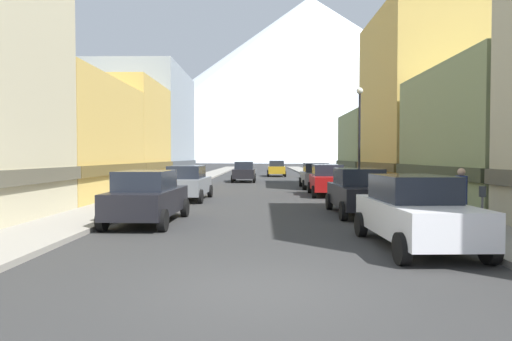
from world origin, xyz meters
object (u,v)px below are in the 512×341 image
(car_right_0, at_px, (415,211))
(car_right_2, at_px, (328,180))
(car_right_3, at_px, (315,175))
(car_driving_0, at_px, (276,168))
(parking_meter_near, at_px, (482,204))
(car_driving_1, at_px, (244,172))
(pedestrian_0, at_px, (461,198))
(car_right_1, at_px, (359,191))
(streetlamp_right, at_px, (359,125))
(car_left_1, at_px, (187,183))
(car_left_0, at_px, (147,197))

(car_right_0, distance_m, car_right_2, 14.69)
(car_right_3, distance_m, car_driving_0, 18.80)
(car_driving_0, xyz_separation_m, parking_meter_near, (4.15, -38.65, 0.11))
(car_right_2, distance_m, car_driving_1, 14.78)
(parking_meter_near, height_order, pedestrian_0, pedestrian_0)
(car_driving_1, bearing_deg, car_right_1, -76.30)
(car_driving_1, xyz_separation_m, parking_meter_near, (7.35, -27.82, 0.11))
(parking_meter_near, relative_size, streetlamp_right, 0.23)
(car_right_0, xyz_separation_m, car_right_2, (0.00, 14.69, 0.00))
(car_right_1, height_order, parking_meter_near, car_right_1)
(car_right_2, height_order, car_driving_1, same)
(car_driving_1, bearing_deg, car_left_1, -97.51)
(car_left_0, relative_size, car_right_1, 1.01)
(car_right_3, xyz_separation_m, car_driving_0, (-2.20, 18.67, 0.00))
(car_driving_0, bearing_deg, car_left_1, -101.10)
(car_left_0, relative_size, car_left_1, 1.00)
(car_right_0, bearing_deg, car_driving_0, 93.20)
(car_left_1, distance_m, car_right_0, 14.00)
(car_left_1, xyz_separation_m, streetlamp_right, (9.15, 1.73, 3.09))
(car_right_2, height_order, pedestrian_0, pedestrian_0)
(car_right_3, distance_m, parking_meter_near, 20.07)
(car_right_2, bearing_deg, pedestrian_0, -78.19)
(car_right_0, height_order, car_right_3, same)
(car_right_2, xyz_separation_m, car_driving_1, (-5.40, 13.76, 0.00))
(car_right_1, xyz_separation_m, car_driving_0, (-2.20, 32.98, 0.00))
(parking_meter_near, height_order, streetlamp_right, streetlamp_right)
(car_right_3, height_order, car_driving_0, same)
(car_right_2, distance_m, car_driving_0, 24.69)
(car_right_1, xyz_separation_m, car_driving_1, (-5.40, 22.15, 0.00))
(car_right_2, relative_size, pedestrian_0, 2.57)
(car_driving_0, height_order, pedestrian_0, pedestrian_0)
(car_right_3, relative_size, streetlamp_right, 0.75)
(streetlamp_right, bearing_deg, car_right_2, 142.07)
(car_right_0, bearing_deg, car_right_1, 89.98)
(car_left_0, distance_m, pedestrian_0, 10.09)
(car_right_2, relative_size, car_driving_0, 1.01)
(car_left_1, distance_m, car_right_1, 9.35)
(car_left_0, xyz_separation_m, car_driving_1, (2.20, 24.61, 0.00))
(car_right_1, distance_m, parking_meter_near, 6.00)
(parking_meter_near, bearing_deg, car_right_1, 108.97)
(car_left_0, bearing_deg, car_driving_0, 81.33)
(car_right_0, xyz_separation_m, car_driving_0, (-2.20, 39.28, 0.00))
(pedestrian_0, bearing_deg, streetlamp_right, 94.90)
(car_right_1, bearing_deg, car_right_2, 89.98)
(car_right_1, distance_m, pedestrian_0, 4.12)
(car_right_3, bearing_deg, parking_meter_near, -84.42)
(car_right_3, bearing_deg, car_driving_1, 124.54)
(car_right_1, height_order, car_right_2, same)
(car_right_3, relative_size, car_driving_0, 1.01)
(car_left_1, distance_m, streetlamp_right, 9.81)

